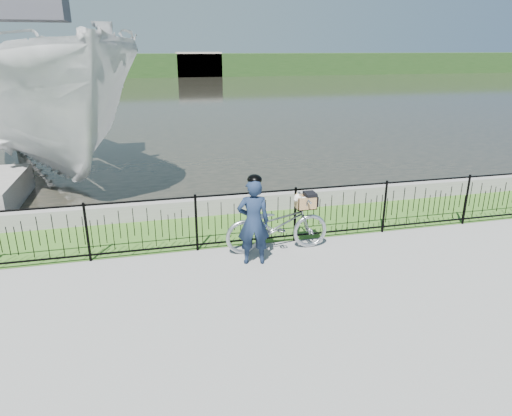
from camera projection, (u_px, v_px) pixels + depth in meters
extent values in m
plane|color=gray|center=(268.00, 283.00, 7.73)|extent=(120.00, 120.00, 0.00)
cube|color=#39641F|center=(237.00, 227.00, 10.11)|extent=(60.00, 2.00, 0.01)
plane|color=black|center=(165.00, 95.00, 37.97)|extent=(120.00, 120.00, 0.00)
cube|color=gray|center=(229.00, 205.00, 10.96)|extent=(60.00, 0.30, 0.40)
cube|color=#213E18|center=(153.00, 65.00, 62.21)|extent=(120.00, 6.00, 3.00)
cube|color=#AB9C89|center=(5.00, 63.00, 56.19)|extent=(8.00, 4.00, 4.00)
cube|color=#AB9C89|center=(199.00, 64.00, 62.14)|extent=(6.00, 3.00, 3.20)
imported|color=#A1A5AD|center=(277.00, 225.00, 8.81)|extent=(2.03, 0.71, 1.07)
cube|color=black|center=(305.00, 208.00, 8.84)|extent=(0.38, 0.18, 0.02)
cube|color=#9A7348|center=(305.00, 208.00, 8.84)|extent=(0.38, 0.27, 0.01)
cube|color=#9A7348|center=(303.00, 200.00, 8.92)|extent=(0.38, 0.02, 0.25)
cube|color=#9A7348|center=(308.00, 204.00, 8.68)|extent=(0.38, 0.02, 0.25)
cube|color=#9A7348|center=(315.00, 201.00, 8.84)|extent=(0.02, 0.27, 0.25)
cube|color=#9A7348|center=(297.00, 203.00, 8.76)|extent=(0.01, 0.27, 0.25)
cube|color=black|center=(310.00, 194.00, 8.77)|extent=(0.21, 0.28, 0.06)
cube|color=black|center=(316.00, 200.00, 8.84)|extent=(0.02, 0.28, 0.20)
ellipsoid|color=silver|center=(305.00, 202.00, 8.80)|extent=(0.31, 0.22, 0.20)
sphere|color=silver|center=(298.00, 198.00, 8.71)|extent=(0.15, 0.15, 0.15)
sphere|color=silver|center=(296.00, 200.00, 8.69)|extent=(0.07, 0.07, 0.07)
sphere|color=black|center=(295.00, 200.00, 8.68)|extent=(0.02, 0.02, 0.02)
cone|color=olive|center=(297.00, 194.00, 8.75)|extent=(0.06, 0.08, 0.08)
cone|color=olive|center=(300.00, 195.00, 8.66)|extent=(0.06, 0.08, 0.08)
imported|color=#15213A|center=(253.00, 222.00, 8.20)|extent=(0.64, 0.48, 1.61)
ellipsoid|color=black|center=(253.00, 180.00, 7.94)|extent=(0.26, 0.29, 0.18)
imported|color=#BBBCBC|center=(40.00, 105.00, 13.74)|extent=(8.26, 11.83, 4.28)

